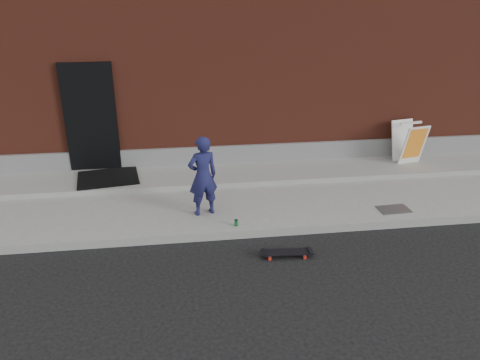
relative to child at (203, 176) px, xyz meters
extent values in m
plane|color=black|center=(0.43, -0.74, -0.87)|extent=(80.00, 80.00, 0.00)
cube|color=gray|center=(0.43, 0.76, -0.80)|extent=(20.00, 3.00, 0.15)
cube|color=gray|center=(0.43, 1.66, -0.67)|extent=(20.00, 1.20, 0.10)
cube|color=maroon|center=(0.43, 6.26, 1.63)|extent=(20.00, 8.00, 5.00)
cube|color=slate|center=(0.43, 2.23, -0.42)|extent=(20.00, 0.10, 0.40)
cube|color=black|center=(-2.17, 2.22, 0.53)|extent=(1.05, 0.12, 2.25)
imported|color=#191B48|center=(0.00, 0.00, 0.00)|extent=(0.60, 0.47, 1.44)
cylinder|color=red|center=(1.49, -1.31, -0.84)|extent=(0.06, 0.04, 0.05)
cylinder|color=red|center=(1.48, -1.48, -0.84)|extent=(0.06, 0.04, 0.05)
cylinder|color=red|center=(0.94, -1.28, -0.84)|extent=(0.06, 0.04, 0.05)
cylinder|color=red|center=(0.93, -1.45, -0.84)|extent=(0.06, 0.04, 0.05)
cube|color=#B9BABF|center=(1.48, -1.40, -0.81)|extent=(0.06, 0.18, 0.02)
cube|color=#B9BABF|center=(0.93, -1.36, -0.81)|extent=(0.06, 0.18, 0.02)
cube|color=black|center=(1.21, -1.38, -0.79)|extent=(0.80, 0.25, 0.02)
cube|color=white|center=(4.71, 1.60, -0.17)|extent=(0.59, 0.35, 0.89)
cube|color=white|center=(4.64, 2.00, -0.17)|extent=(0.59, 0.35, 0.89)
cube|color=yellow|center=(4.72, 1.58, -0.22)|extent=(0.48, 0.27, 0.71)
cube|color=white|center=(4.67, 1.80, 0.27)|extent=(0.55, 0.15, 0.05)
cylinder|color=#1A8637|center=(0.51, -0.55, -0.66)|extent=(0.07, 0.07, 0.11)
cube|color=black|center=(-1.87, 1.64, -0.60)|extent=(1.34, 1.14, 0.03)
cube|color=#5C5D62|center=(3.44, -0.32, -0.71)|extent=(0.58, 0.39, 0.02)
camera|label=1|loc=(-0.35, -7.53, 3.08)|focal=35.00mm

